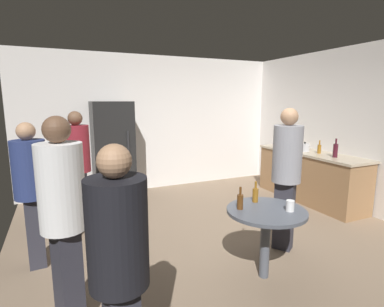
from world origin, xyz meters
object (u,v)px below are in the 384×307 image
(beer_bottle_on_counter, at_px, (319,149))
(person_in_maroon_shirt, at_px, (78,161))
(person_in_gray_shirt, at_px, (286,168))
(beer_bottle_amber, at_px, (255,194))
(person_in_white_shirt, at_px, (63,209))
(person_in_black_shirt, at_px, (119,261))
(wine_bottle_on_counter, at_px, (335,150))
(kettle, at_px, (305,147))
(refrigerator, at_px, (113,151))
(plastic_cup_white, at_px, (290,206))
(person_in_navy_shirt, at_px, (31,185))
(foreground_table, at_px, (266,219))
(beer_bottle_brown, at_px, (240,201))

(beer_bottle_on_counter, distance_m, person_in_maroon_shirt, 3.97)
(person_in_gray_shirt, bearing_deg, beer_bottle_amber, -17.03)
(person_in_white_shirt, bearing_deg, person_in_black_shirt, -91.11)
(person_in_gray_shirt, bearing_deg, wine_bottle_on_counter, 169.35)
(kettle, bearing_deg, beer_bottle_on_counter, -78.14)
(refrigerator, relative_size, person_in_gray_shirt, 1.04)
(beer_bottle_on_counter, xyz_separation_m, person_in_white_shirt, (-4.16, -1.43, 0.02))
(beer_bottle_on_counter, height_order, person_in_white_shirt, person_in_white_shirt)
(person_in_black_shirt, bearing_deg, beer_bottle_amber, 24.44)
(beer_bottle_amber, distance_m, person_in_gray_shirt, 0.62)
(kettle, distance_m, person_in_white_shirt, 4.44)
(plastic_cup_white, distance_m, person_in_white_shirt, 2.07)
(kettle, relative_size, person_in_gray_shirt, 0.14)
(refrigerator, bearing_deg, person_in_navy_shirt, -121.07)
(beer_bottle_on_counter, distance_m, foreground_table, 2.76)
(kettle, distance_m, person_in_gray_shirt, 2.13)
(refrigerator, distance_m, kettle, 3.50)
(beer_bottle_amber, bearing_deg, foreground_table, -98.42)
(plastic_cup_white, xyz_separation_m, person_in_gray_shirt, (0.42, 0.54, 0.23))
(refrigerator, relative_size, foreground_table, 2.25)
(person_in_navy_shirt, bearing_deg, beer_bottle_amber, -27.87)
(wine_bottle_on_counter, bearing_deg, person_in_black_shirt, -154.28)
(beer_bottle_brown, xyz_separation_m, person_in_maroon_shirt, (-1.40, 2.00, 0.16))
(kettle, height_order, wine_bottle_on_counter, wine_bottle_on_counter)
(kettle, xyz_separation_m, person_in_maroon_shirt, (-3.87, 0.34, 0.01))
(beer_bottle_brown, height_order, plastic_cup_white, beer_bottle_brown)
(refrigerator, bearing_deg, plastic_cup_white, -70.99)
(foreground_table, relative_size, plastic_cup_white, 7.27)
(beer_bottle_on_counter, bearing_deg, foreground_table, -146.85)
(beer_bottle_on_counter, relative_size, person_in_maroon_shirt, 0.14)
(person_in_black_shirt, bearing_deg, person_in_gray_shirt, 21.23)
(beer_bottle_amber, distance_m, person_in_black_shirt, 1.90)
(person_in_white_shirt, distance_m, person_in_gray_shirt, 2.49)
(beer_bottle_brown, xyz_separation_m, person_in_black_shirt, (-1.36, -0.85, 0.11))
(foreground_table, height_order, person_in_gray_shirt, person_in_gray_shirt)
(beer_bottle_amber, bearing_deg, refrigerator, 108.62)
(refrigerator, relative_size, plastic_cup_white, 16.36)
(person_in_white_shirt, height_order, person_in_navy_shirt, person_in_white_shirt)
(refrigerator, distance_m, beer_bottle_amber, 3.13)
(kettle, bearing_deg, wine_bottle_on_counter, -89.14)
(plastic_cup_white, bearing_deg, beer_bottle_amber, 112.10)
(beer_bottle_amber, height_order, beer_bottle_brown, same)
(foreground_table, xyz_separation_m, person_in_maroon_shirt, (-1.63, 2.12, 0.35))
(wine_bottle_on_counter, distance_m, person_in_gray_shirt, 1.79)
(beer_bottle_amber, height_order, person_in_white_shirt, person_in_white_shirt)
(beer_bottle_amber, bearing_deg, person_in_gray_shirt, 17.04)
(beer_bottle_amber, bearing_deg, person_in_black_shirt, -149.39)
(wine_bottle_on_counter, bearing_deg, person_in_maroon_shirt, 165.56)
(foreground_table, height_order, person_in_maroon_shirt, person_in_maroon_shirt)
(refrigerator, relative_size, beer_bottle_on_counter, 7.83)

